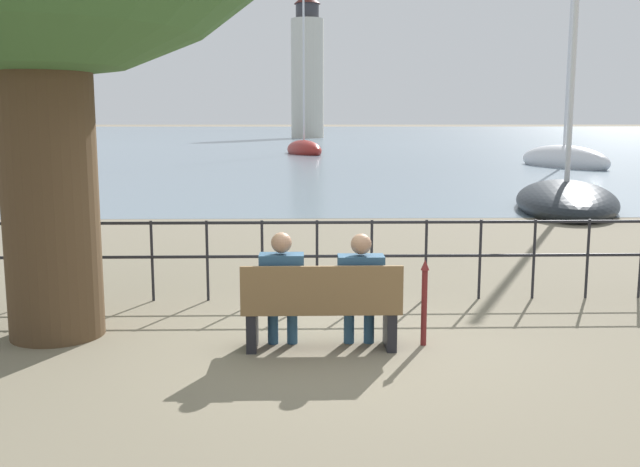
{
  "coord_description": "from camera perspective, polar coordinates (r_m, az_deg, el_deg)",
  "views": [
    {
      "loc": [
        -0.19,
        -7.07,
        2.31
      ],
      "look_at": [
        0.0,
        0.5,
        1.11
      ],
      "focal_mm": 40.0,
      "sensor_mm": 36.0,
      "label": 1
    }
  ],
  "objects": [
    {
      "name": "park_bench",
      "position": [
        7.26,
        0.11,
        -6.07
      ],
      "size": [
        1.61,
        0.45,
        0.9
      ],
      "color": "brown",
      "rests_on": "ground_plane"
    },
    {
      "name": "sailboat_0",
      "position": [
        38.52,
        18.9,
        5.59
      ],
      "size": [
        3.55,
        6.91,
        9.69
      ],
      "rotation": [
        0.0,
        0.0,
        0.29
      ],
      "color": "silver",
      "rests_on": "ground_plane"
    },
    {
      "name": "sailboat_1",
      "position": [
        50.9,
        -1.29,
        6.77
      ],
      "size": [
        3.44,
        5.81,
        11.27
      ],
      "rotation": [
        0.0,
        0.0,
        0.33
      ],
      "color": "maroon",
      "rests_on": "ground_plane"
    },
    {
      "name": "harbor_lighthouse",
      "position": [
        101.14,
        -1.01,
        12.86
      ],
      "size": [
        4.53,
        4.53,
        19.73
      ],
      "color": "beige",
      "rests_on": "ground_plane"
    },
    {
      "name": "closed_umbrella",
      "position": [
        7.46,
        8.35,
        -5.11
      ],
      "size": [
        0.09,
        0.09,
        0.91
      ],
      "color": "maroon",
      "rests_on": "ground_plane"
    },
    {
      "name": "sailboat_2",
      "position": [
        19.98,
        19.07,
        2.55
      ],
      "size": [
        4.16,
        6.81,
        8.47
      ],
      "rotation": [
        0.0,
        0.0,
        -0.27
      ],
      "color": "black",
      "rests_on": "ground_plane"
    },
    {
      "name": "seated_person_left",
      "position": [
        7.27,
        -3.07,
        -4.09
      ],
      "size": [
        0.45,
        0.35,
        1.21
      ],
      "color": "navy",
      "rests_on": "ground_plane"
    },
    {
      "name": "seated_person_right",
      "position": [
        7.3,
        3.26,
        -4.11
      ],
      "size": [
        0.47,
        0.35,
        1.19
      ],
      "color": "navy",
      "rests_on": "ground_plane"
    },
    {
      "name": "harbor_water",
      "position": [
        166.94,
        -1.42,
        8.17
      ],
      "size": [
        600.0,
        300.0,
        0.01
      ],
      "color": "slate",
      "rests_on": "ground_plane"
    },
    {
      "name": "ground_plane",
      "position": [
        7.44,
        0.1,
        -9.11
      ],
      "size": [
        1000.0,
        1000.0,
        0.0
      ],
      "primitive_type": "plane",
      "color": "#7A705B"
    },
    {
      "name": "promenade_railing",
      "position": [
        9.22,
        -0.24,
        -1.13
      ],
      "size": [
        12.82,
        0.04,
        1.05
      ],
      "color": "black",
      "rests_on": "ground_plane"
    }
  ]
}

